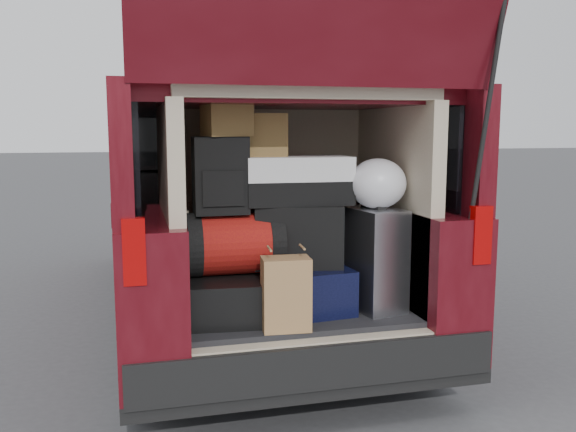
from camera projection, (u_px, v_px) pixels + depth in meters
name	position (u px, v px, depth m)	size (l,w,h in m)	color
ground	(301.00, 413.00, 3.36)	(80.00, 80.00, 0.00)	#3B3B3E
minivan	(240.00, 208.00, 5.01)	(1.90, 5.35, 2.77)	black
load_floor	(288.00, 348.00, 3.59)	(1.24, 1.05, 0.55)	black
black_hardshell	(226.00, 295.00, 3.30)	(0.41, 0.56, 0.23)	black
navy_hardshell	(299.00, 286.00, 3.44)	(0.47, 0.57, 0.25)	black
silver_roller	(373.00, 259.00, 3.42)	(0.24, 0.38, 0.57)	silver
kraft_bag	(286.00, 294.00, 3.06)	(0.24, 0.15, 0.37)	#A6764A
red_duffel	(234.00, 243.00, 3.30)	(0.51, 0.33, 0.33)	#9A1A0E
black_soft_case	(298.00, 235.00, 3.38)	(0.48, 0.29, 0.34)	black
backpack	(221.00, 175.00, 3.21)	(0.29, 0.17, 0.41)	black
twotone_duffel	(297.00, 180.00, 3.36)	(0.59, 0.30, 0.26)	white
grocery_sack_lower	(227.00, 116.00, 3.18)	(0.23, 0.19, 0.21)	olive
grocery_sack_upper	(263.00, 135.00, 3.33)	(0.23, 0.19, 0.23)	olive
plastic_bag_right	(378.00, 184.00, 3.35)	(0.32, 0.30, 0.28)	silver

